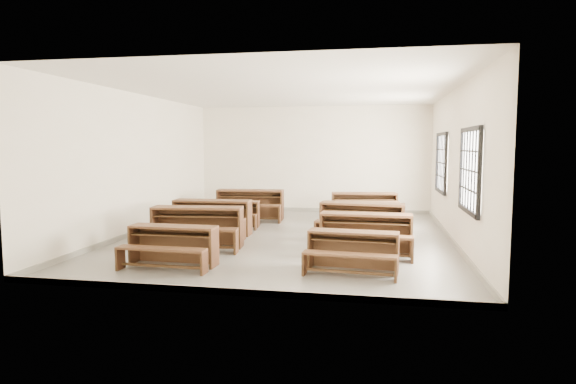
% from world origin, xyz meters
% --- Properties ---
extents(room, '(8.50, 8.50, 3.20)m').
position_xyz_m(room, '(0.09, 0.00, 2.14)').
color(room, slate).
rests_on(room, ground).
extents(desk_set_0, '(1.51, 0.81, 0.67)m').
position_xyz_m(desk_set_0, '(-1.46, -2.85, 0.39)').
color(desk_set_0, brown).
rests_on(desk_set_0, ground).
extents(desk_set_1, '(1.88, 1.12, 0.81)m').
position_xyz_m(desk_set_1, '(-1.59, -1.39, 0.47)').
color(desk_set_1, brown).
rests_on(desk_set_1, ground).
extents(desk_set_2, '(1.77, 0.94, 0.79)m').
position_xyz_m(desk_set_2, '(-1.74, -0.06, 0.46)').
color(desk_set_2, brown).
rests_on(desk_set_2, ground).
extents(desk_set_3, '(1.49, 0.87, 0.64)m').
position_xyz_m(desk_set_3, '(-1.65, 1.05, 0.37)').
color(desk_set_3, brown).
rests_on(desk_set_3, ground).
extents(desk_set_4, '(1.87, 1.07, 0.81)m').
position_xyz_m(desk_set_4, '(-1.47, 2.29, 0.47)').
color(desk_set_4, brown).
rests_on(desk_set_4, ground).
extents(desk_set_5, '(1.50, 0.87, 0.65)m').
position_xyz_m(desk_set_5, '(1.55, -2.69, 0.38)').
color(desk_set_5, brown).
rests_on(desk_set_5, ground).
extents(desk_set_6, '(1.71, 0.91, 0.76)m').
position_xyz_m(desk_set_6, '(1.72, -1.40, 0.44)').
color(desk_set_6, brown).
rests_on(desk_set_6, ground).
extents(desk_set_7, '(1.87, 1.13, 0.80)m').
position_xyz_m(desk_set_7, '(1.61, -0.08, 0.47)').
color(desk_set_7, brown).
rests_on(desk_set_7, ground).
extents(desk_set_8, '(1.57, 0.89, 0.68)m').
position_xyz_m(desk_set_8, '(1.70, 1.20, 0.40)').
color(desk_set_8, brown).
rests_on(desk_set_8, ground).
extents(desk_set_9, '(1.81, 1.09, 0.77)m').
position_xyz_m(desk_set_9, '(1.61, 2.47, 0.45)').
color(desk_set_9, brown).
rests_on(desk_set_9, ground).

